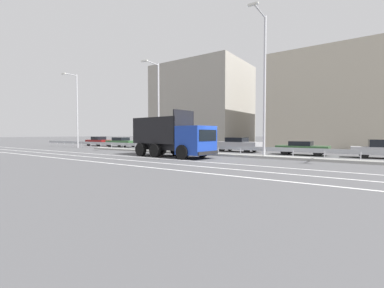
# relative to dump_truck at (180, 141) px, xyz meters

# --- Properties ---
(ground_plane) EXTENTS (320.00, 320.00, 0.00)m
(ground_plane) POSITION_rel_dump_truck_xyz_m (2.05, 0.74, -1.27)
(ground_plane) COLOR #4C4C4F
(lane_strip_0) EXTENTS (61.88, 0.16, 0.01)m
(lane_strip_0) POSITION_rel_dump_truck_xyz_m (-0.87, -1.74, -1.27)
(lane_strip_0) COLOR silver
(lane_strip_0) RESTS_ON ground_plane
(lane_strip_1) EXTENTS (61.88, 0.16, 0.01)m
(lane_strip_1) POSITION_rel_dump_truck_xyz_m (-0.87, -3.80, -1.27)
(lane_strip_1) COLOR silver
(lane_strip_1) RESTS_ON ground_plane
(lane_strip_2) EXTENTS (61.88, 0.16, 0.01)m
(lane_strip_2) POSITION_rel_dump_truck_xyz_m (-0.87, -5.71, -1.27)
(lane_strip_2) COLOR silver
(lane_strip_2) RESTS_ON ground_plane
(median_island) EXTENTS (34.03, 1.10, 0.18)m
(median_island) POSITION_rel_dump_truck_xyz_m (2.05, 3.19, -1.18)
(median_island) COLOR gray
(median_island) RESTS_ON ground_plane
(median_guardrail) EXTENTS (61.88, 0.09, 0.78)m
(median_guardrail) POSITION_rel_dump_truck_xyz_m (2.05, 4.28, -0.70)
(median_guardrail) COLOR #9EA0A5
(median_guardrail) RESTS_ON ground_plane
(dump_truck) EXTENTS (7.17, 3.07, 3.62)m
(dump_truck) POSITION_rel_dump_truck_xyz_m (0.00, 0.00, 0.00)
(dump_truck) COLOR #19389E
(dump_truck) RESTS_ON ground_plane
(median_road_sign) EXTENTS (0.72, 0.16, 2.44)m
(median_road_sign) POSITION_rel_dump_truck_xyz_m (-5.82, 3.19, 0.01)
(median_road_sign) COLOR white
(median_road_sign) RESTS_ON ground_plane
(street_lamp_0) EXTENTS (0.71, 1.93, 9.47)m
(street_lamp_0) POSITION_rel_dump_truck_xyz_m (-19.24, 3.06, 3.92)
(street_lamp_0) COLOR #ADADB2
(street_lamp_0) RESTS_ON ground_plane
(street_lamp_1) EXTENTS (0.71, 2.27, 8.74)m
(street_lamp_1) POSITION_rel_dump_truck_xyz_m (-5.25, 3.18, 3.58)
(street_lamp_1) COLOR #ADADB2
(street_lamp_1) RESTS_ON ground_plane
(street_lamp_2) EXTENTS (0.71, 2.80, 10.50)m
(street_lamp_2) POSITION_rel_dump_truck_xyz_m (5.52, 2.95, 4.54)
(street_lamp_2) COLOR #ADADB2
(street_lamp_2) RESTS_ON ground_plane
(parked_car_0) EXTENTS (4.09, 1.84, 1.41)m
(parked_car_0) POSITION_rel_dump_truck_xyz_m (-21.76, 8.01, -0.56)
(parked_car_0) COLOR maroon
(parked_car_0) RESTS_ON ground_plane
(parked_car_1) EXTENTS (4.51, 2.20, 1.34)m
(parked_car_1) POSITION_rel_dump_truck_xyz_m (-16.42, 7.96, -0.58)
(parked_car_1) COLOR #335B33
(parked_car_1) RESTS_ON ground_plane
(parked_car_2) EXTENTS (4.65, 2.05, 1.54)m
(parked_car_2) POSITION_rel_dump_truck_xyz_m (-10.24, 8.38, -0.50)
(parked_car_2) COLOR navy
(parked_car_2) RESTS_ON ground_plane
(parked_car_3) EXTENTS (4.57, 2.11, 1.29)m
(parked_car_3) POSITION_rel_dump_truck_xyz_m (-5.17, 7.95, -0.60)
(parked_car_3) COLOR gray
(parked_car_3) RESTS_ON ground_plane
(parked_car_4) EXTENTS (4.46, 2.07, 1.45)m
(parked_car_4) POSITION_rel_dump_truck_xyz_m (1.02, 8.29, -0.53)
(parked_car_4) COLOR #A3A3A8
(parked_car_4) RESTS_ON ground_plane
(parked_car_5) EXTENTS (4.15, 1.93, 1.19)m
(parked_car_5) POSITION_rel_dump_truck_xyz_m (7.28, 7.67, -0.64)
(parked_car_5) COLOR #335B33
(parked_car_5) RESTS_ON ground_plane
(background_building_0) EXTENTS (14.89, 11.56, 13.50)m
(background_building_0) POSITION_rel_dump_truck_xyz_m (-12.16, 22.28, 5.48)
(background_building_0) COLOR gray
(background_building_0) RESTS_ON ground_plane
(background_building_1) EXTENTS (13.12, 11.67, 11.80)m
(background_building_1) POSITION_rel_dump_truck_xyz_m (7.57, 22.11, 4.63)
(background_building_1) COLOR #B7AD99
(background_building_1) RESTS_ON ground_plane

